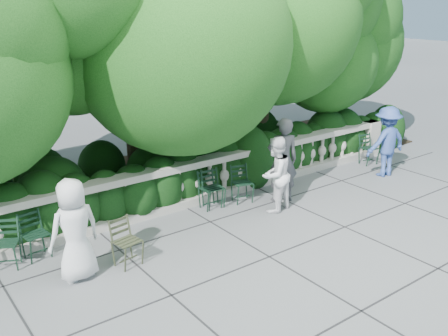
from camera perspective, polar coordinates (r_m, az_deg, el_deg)
ground at (r=9.88m, az=3.50°, el=-7.01°), size 90.00×90.00×0.00m
balustrade at (r=11.01m, az=-2.49°, el=-1.45°), size 12.00×0.44×1.00m
shrub_hedge at (r=12.13m, az=-5.67°, el=-2.02°), size 15.00×2.60×1.70m
tree_canopy at (r=11.87m, az=-3.86°, el=17.16°), size 15.04×6.52×6.78m
chair_a at (r=9.20m, az=-23.58°, el=-10.79°), size 0.61×0.63×0.84m
chair_b at (r=9.32m, az=-20.07°, el=-9.91°), size 0.49×0.53×0.84m
chair_c at (r=10.75m, az=-0.83°, el=-4.75°), size 0.50×0.54×0.84m
chair_d at (r=10.72m, az=-1.10°, el=-4.82°), size 0.45×0.49×0.84m
chair_e at (r=11.03m, az=2.40°, el=-4.12°), size 0.54×0.57×0.84m
chair_f at (r=14.10m, az=16.50°, el=0.29°), size 0.51×0.54×0.84m
chair_weathered at (r=8.69m, az=-10.25°, el=-11.17°), size 0.52×0.55×0.84m
person_businessman at (r=8.25m, az=-16.72°, el=-6.80°), size 0.87×0.61×1.69m
person_woman_grey at (r=10.95m, az=6.69°, el=0.89°), size 0.82×0.70×1.90m
person_casual_man at (r=10.47m, az=5.88°, el=-0.74°), size 0.90×0.77×1.62m
person_older_blue at (r=13.17m, az=18.07°, el=2.89°), size 1.24×0.83×1.78m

